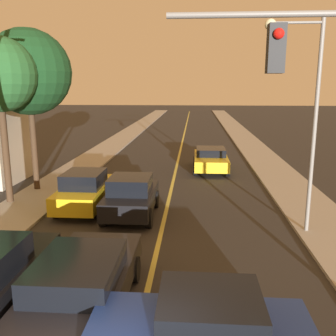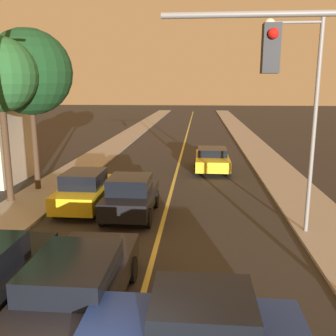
{
  "view_description": "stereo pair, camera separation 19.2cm",
  "coord_description": "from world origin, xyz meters",
  "px_view_note": "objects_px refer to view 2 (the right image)",
  "views": [
    {
      "loc": [
        1.13,
        -4.13,
        5.06
      ],
      "look_at": [
        0.0,
        11.69,
        1.6
      ],
      "focal_mm": 40.0,
      "sensor_mm": 36.0,
      "label": 1
    },
    {
      "loc": [
        1.32,
        -4.12,
        5.06
      ],
      "look_at": [
        0.0,
        11.69,
        1.6
      ],
      "focal_mm": 40.0,
      "sensor_mm": 36.0,
      "label": 2
    }
  ],
  "objects_px": {
    "car_far_oncoming": "(212,159)",
    "streetlamp_right": "(303,99)",
    "car_outer_lane_second": "(85,190)",
    "tree_left_far": "(29,73)",
    "car_near_lane_front": "(76,285)",
    "car_near_lane_second": "(131,196)"
  },
  "relations": [
    {
      "from": "streetlamp_right",
      "to": "car_far_oncoming",
      "type": "bearing_deg",
      "value": 104.28
    },
    {
      "from": "car_near_lane_front",
      "to": "tree_left_far",
      "type": "distance_m",
      "value": 12.34
    },
    {
      "from": "car_far_oncoming",
      "to": "streetlamp_right",
      "type": "height_order",
      "value": "streetlamp_right"
    },
    {
      "from": "car_near_lane_front",
      "to": "streetlamp_right",
      "type": "relative_size",
      "value": 0.72
    },
    {
      "from": "car_outer_lane_second",
      "to": "tree_left_far",
      "type": "bearing_deg",
      "value": 142.1
    },
    {
      "from": "car_near_lane_front",
      "to": "streetlamp_right",
      "type": "distance_m",
      "value": 8.94
    },
    {
      "from": "streetlamp_right",
      "to": "car_outer_lane_second",
      "type": "bearing_deg",
      "value": 165.04
    },
    {
      "from": "car_near_lane_front",
      "to": "car_far_oncoming",
      "type": "distance_m",
      "value": 15.68
    },
    {
      "from": "car_far_oncoming",
      "to": "tree_left_far",
      "type": "xyz_separation_m",
      "value": [
        -8.75,
        -5.29,
        4.98
      ]
    },
    {
      "from": "streetlamp_right",
      "to": "car_near_lane_front",
      "type": "bearing_deg",
      "value": -138.18
    },
    {
      "from": "car_far_oncoming",
      "to": "car_near_lane_front",
      "type": "bearing_deg",
      "value": 77.21
    },
    {
      "from": "car_near_lane_second",
      "to": "car_outer_lane_second",
      "type": "height_order",
      "value": "car_near_lane_second"
    },
    {
      "from": "car_near_lane_second",
      "to": "tree_left_far",
      "type": "height_order",
      "value": "tree_left_far"
    },
    {
      "from": "car_near_lane_front",
      "to": "car_near_lane_second",
      "type": "xyz_separation_m",
      "value": [
        -0.0,
        6.66,
        0.07
      ]
    },
    {
      "from": "car_far_oncoming",
      "to": "tree_left_far",
      "type": "relative_size",
      "value": 0.58
    },
    {
      "from": "tree_left_far",
      "to": "car_near_lane_second",
      "type": "bearing_deg",
      "value": -32.39
    },
    {
      "from": "car_outer_lane_second",
      "to": "tree_left_far",
      "type": "relative_size",
      "value": 0.55
    },
    {
      "from": "car_near_lane_second",
      "to": "car_outer_lane_second",
      "type": "bearing_deg",
      "value": 157.46
    },
    {
      "from": "car_outer_lane_second",
      "to": "tree_left_far",
      "type": "xyz_separation_m",
      "value": [
        -3.18,
        2.48,
        4.9
      ]
    },
    {
      "from": "streetlamp_right",
      "to": "tree_left_far",
      "type": "distance_m",
      "value": 12.23
    },
    {
      "from": "car_near_lane_second",
      "to": "car_outer_lane_second",
      "type": "distance_m",
      "value": 2.27
    },
    {
      "from": "car_outer_lane_second",
      "to": "streetlamp_right",
      "type": "distance_m",
      "value": 9.22
    }
  ]
}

